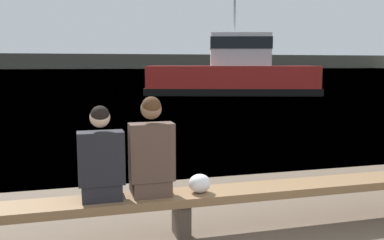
{
  "coord_description": "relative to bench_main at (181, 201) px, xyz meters",
  "views": [
    {
      "loc": [
        -1.38,
        -1.82,
        1.8
      ],
      "look_at": [
        0.6,
        5.34,
        0.82
      ],
      "focal_mm": 40.0,
      "sensor_mm": 36.0,
      "label": 1
    }
  ],
  "objects": [
    {
      "name": "tugboat_red",
      "position": [
        8.07,
        19.59,
        0.74
      ],
      "size": [
        10.52,
        6.03,
        6.48
      ],
      "rotation": [
        0.0,
        0.0,
        1.27
      ],
      "color": "red",
      "rests_on": "water_surface"
    },
    {
      "name": "shopping_bag",
      "position": [
        0.19,
        -0.03,
        0.18
      ],
      "size": [
        0.23,
        0.21,
        0.2
      ],
      "color": "white",
      "rests_on": "bench_main"
    },
    {
      "name": "bench_main",
      "position": [
        0.0,
        0.0,
        0.0
      ],
      "size": [
        6.72,
        0.44,
        0.47
      ],
      "color": "brown",
      "rests_on": "ground"
    },
    {
      "name": "water_surface",
      "position": [
        0.35,
        122.16,
        -0.39
      ],
      "size": [
        240.0,
        240.0,
        0.0
      ],
      "primitive_type": "plane",
      "color": "#426B8E",
      "rests_on": "ground"
    },
    {
      "name": "far_shoreline",
      "position": [
        0.35,
        153.8,
        2.19
      ],
      "size": [
        600.0,
        12.0,
        5.16
      ],
      "primitive_type": "cube",
      "color": "#4C4C42",
      "rests_on": "ground"
    },
    {
      "name": "person_right",
      "position": [
        -0.31,
        0.01,
        0.51
      ],
      "size": [
        0.44,
        0.43,
        1.01
      ],
      "color": "#4C382D",
      "rests_on": "bench_main"
    },
    {
      "name": "person_left",
      "position": [
        -0.8,
        0.01,
        0.47
      ],
      "size": [
        0.44,
        0.43,
        0.94
      ],
      "color": "black",
      "rests_on": "bench_main"
    }
  ]
}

